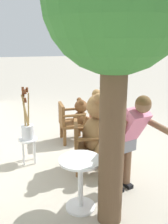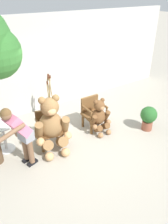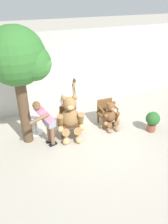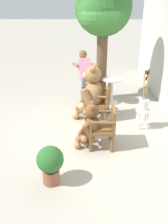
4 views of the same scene
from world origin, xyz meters
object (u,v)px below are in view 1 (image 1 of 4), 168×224
at_px(teddy_bear_small, 82,120).
at_px(potted_plant, 94,108).
at_px(white_stool, 28,144).
at_px(wooden_chair_right, 69,121).
at_px(person_visitor, 130,135).
at_px(round_side_table, 80,178).
at_px(wooden_chair_left, 86,145).
at_px(teddy_bear_large, 101,132).
at_px(brush_bucket, 27,128).
at_px(patio_tree, 117,9).

relative_size(teddy_bear_small, potted_plant, 1.41).
relative_size(teddy_bear_small, white_stool, 2.08).
height_order(wooden_chair_right, person_visitor, person_visitor).
bearing_deg(round_side_table, white_stool, 21.07).
xyz_separation_m(wooden_chair_left, round_side_table, (-0.97, 0.35, -0.01)).
xyz_separation_m(wooden_chair_left, teddy_bear_large, (-0.03, -0.25, 0.22)).
bearing_deg(potted_plant, teddy_bear_small, 150.50).
height_order(teddy_bear_small, person_visitor, person_visitor).
distance_m(teddy_bear_small, brush_bucket, 1.47).
xyz_separation_m(teddy_bear_small, brush_bucket, (-0.78, 1.23, 0.20)).
bearing_deg(teddy_bear_small, brush_bucket, 122.50).
bearing_deg(wooden_chair_left, potted_plant, -20.86).
distance_m(teddy_bear_small, round_side_table, 2.38).
height_order(brush_bucket, patio_tree, patio_tree).
height_order(teddy_bear_small, white_stool, teddy_bear_small).
bearing_deg(teddy_bear_large, brush_bucket, 64.44).
xyz_separation_m(person_visitor, potted_plant, (3.27, -0.53, -0.50)).
bearing_deg(teddy_bear_small, potted_plant, -29.50).
xyz_separation_m(teddy_bear_large, teddy_bear_small, (1.35, -0.04, -0.21)).
height_order(white_stool, potted_plant, potted_plant).
bearing_deg(round_side_table, brush_bucket, 21.12).
bearing_deg(wooden_chair_left, round_side_table, 160.16).
xyz_separation_m(teddy_bear_large, white_stool, (0.57, 1.19, -0.32)).
height_order(wooden_chair_left, teddy_bear_large, teddy_bear_large).
relative_size(brush_bucket, round_side_table, 1.32).
height_order(white_stool, brush_bucket, brush_bucket).
bearing_deg(brush_bucket, wooden_chair_right, -49.96).
height_order(brush_bucket, round_side_table, brush_bucket).
bearing_deg(wooden_chair_right, wooden_chair_left, -179.94).
relative_size(teddy_bear_large, potted_plant, 2.03).
relative_size(wooden_chair_right, patio_tree, 0.26).
bearing_deg(teddy_bear_small, patio_tree, 173.00).
bearing_deg(round_side_table, person_visitor, -77.52).
bearing_deg(round_side_table, patio_tree, -127.01).
relative_size(white_stool, brush_bucket, 0.48).
relative_size(person_visitor, white_stool, 3.27).
height_order(brush_bucket, potted_plant, brush_bucket).
distance_m(teddy_bear_large, brush_bucket, 1.32).
bearing_deg(white_stool, person_visitor, -135.02).
xyz_separation_m(teddy_bear_small, round_side_table, (-2.30, 0.64, -0.02)).
distance_m(white_stool, patio_tree, 2.91).
height_order(wooden_chair_left, person_visitor, person_visitor).
xyz_separation_m(teddy_bear_large, round_side_table, (-0.94, 0.60, -0.23)).
bearing_deg(potted_plant, patio_tree, 165.40).
distance_m(wooden_chair_left, wooden_chair_right, 1.32).
bearing_deg(round_side_table, potted_plant, -20.57).
distance_m(teddy_bear_small, patio_tree, 3.26).
height_order(teddy_bear_small, round_side_table, teddy_bear_small).
relative_size(wooden_chair_right, person_visitor, 0.57).
bearing_deg(brush_bucket, potted_plant, -44.20).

